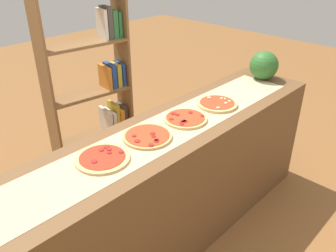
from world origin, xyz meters
TOP-DOWN VIEW (x-y plane):
  - ground_plane at (0.00, 0.00)m, footprint 12.00×12.00m
  - counter at (0.00, 0.00)m, footprint 2.67×0.57m
  - parchment_paper at (0.00, 0.00)m, footprint 2.29×0.37m
  - pizza_pepperoni_0 at (-0.49, 0.02)m, footprint 0.30×0.30m
  - pizza_pepperoni_1 at (-0.16, 0.01)m, footprint 0.30×0.30m
  - pizza_pepperoni_2 at (0.16, -0.00)m, footprint 0.28×0.28m
  - pizza_mushroom_3 at (0.49, -0.01)m, footprint 0.29×0.29m
  - watermelon at (1.18, 0.03)m, footprint 0.24×0.24m
  - bookshelf at (0.19, 1.00)m, footprint 0.73×0.33m

SIDE VIEW (x-z plane):
  - ground_plane at x=0.00m, z-range 0.00..0.00m
  - counter at x=0.00m, z-range 0.00..0.93m
  - bookshelf at x=0.19m, z-range -0.08..1.60m
  - parchment_paper at x=0.00m, z-range 0.93..0.94m
  - pizza_pepperoni_0 at x=-0.49m, z-range 0.93..0.96m
  - pizza_pepperoni_1 at x=-0.16m, z-range 0.93..0.96m
  - pizza_pepperoni_2 at x=0.16m, z-range 0.93..0.96m
  - pizza_mushroom_3 at x=0.49m, z-range 0.93..0.96m
  - watermelon at x=1.18m, z-range 0.93..1.17m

